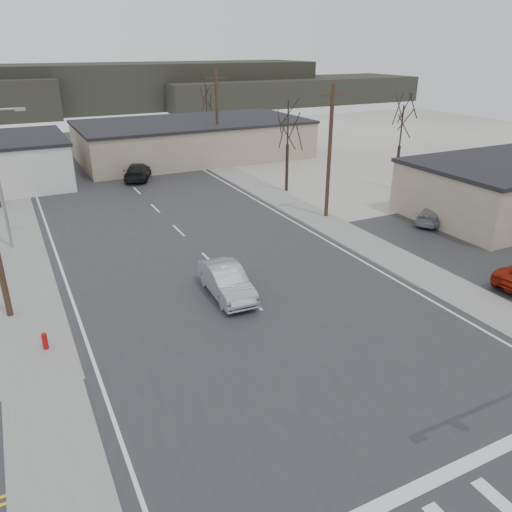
{
  "coord_description": "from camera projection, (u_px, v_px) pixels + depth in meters",
  "views": [
    {
      "loc": [
        -10.31,
        -13.03,
        12.55
      ],
      "look_at": [
        0.21,
        7.87,
        2.6
      ],
      "focal_mm": 35.0,
      "sensor_mm": 36.0,
      "label": 1
    }
  ],
  "objects": [
    {
      "name": "sedan_crossing",
      "position": [
        227.0,
        281.0,
        26.67
      ],
      "size": [
        1.96,
        5.06,
        1.64
      ],
      "primitive_type": "imported",
      "rotation": [
        0.0,
        0.0,
        -0.05
      ],
      "color": "gray",
      "rests_on": "main_road"
    },
    {
      "name": "sidewalk_right",
      "position": [
        303.0,
        211.0,
        40.7
      ],
      "size": [
        3.0,
        90.0,
        0.06
      ],
      "primitive_type": "cube",
      "color": "gray",
      "rests_on": "ground"
    },
    {
      "name": "cross_road",
      "position": [
        340.0,
        385.0,
        19.88
      ],
      "size": [
        90.0,
        10.0,
        0.04
      ],
      "primitive_type": "cube",
      "color": "#29282B",
      "rests_on": "ground"
    },
    {
      "name": "hill_center",
      "position": [
        129.0,
        86.0,
        103.23
      ],
      "size": [
        80.0,
        18.0,
        9.0
      ],
      "primitive_type": "cube",
      "color": "#333026",
      "rests_on": "ground"
    },
    {
      "name": "tree_lot",
      "position": [
        401.0,
        128.0,
        44.88
      ],
      "size": [
        3.52,
        3.52,
        7.84
      ],
      "color": "#31231E",
      "rests_on": "ground"
    },
    {
      "name": "building_right_far",
      "position": [
        193.0,
        139.0,
        59.34
      ],
      "size": [
        26.3,
        14.3,
        4.3
      ],
      "color": "tan",
      "rests_on": "ground"
    },
    {
      "name": "upole_right_b",
      "position": [
        217.0,
        116.0,
        55.47
      ],
      "size": [
        2.2,
        0.3,
        10.0
      ],
      "color": "#42291E",
      "rests_on": "ground"
    },
    {
      "name": "sidewalk_left",
      "position": [
        20.0,
        256.0,
        31.93
      ],
      "size": [
        3.0,
        90.0,
        0.06
      ],
      "primitive_type": "cube",
      "color": "gray",
      "rests_on": "ground"
    },
    {
      "name": "car_far_b",
      "position": [
        90.0,
        144.0,
        63.7
      ],
      "size": [
        2.22,
        4.34,
        1.42
      ],
      "primitive_type": "imported",
      "rotation": [
        0.0,
        0.0,
        0.14
      ],
      "color": "black",
      "rests_on": "main_road"
    },
    {
      "name": "upole_right_a",
      "position": [
        330.0,
        150.0,
        37.39
      ],
      "size": [
        2.2,
        0.3,
        10.0
      ],
      "color": "#42291E",
      "rests_on": "ground"
    },
    {
      "name": "car_far_a",
      "position": [
        138.0,
        171.0,
        49.87
      ],
      "size": [
        4.2,
        5.89,
        1.58
      ],
      "primitive_type": "imported",
      "rotation": [
        0.0,
        0.0,
        2.73
      ],
      "color": "black",
      "rests_on": "main_road"
    },
    {
      "name": "fire_hydrant",
      "position": [
        45.0,
        341.0,
        22.07
      ],
      "size": [
        0.24,
        0.24,
        0.87
      ],
      "color": "#A50C0C",
      "rests_on": "ground"
    },
    {
      "name": "tree_right_far",
      "position": [
        206.0,
        101.0,
        66.65
      ],
      "size": [
        3.52,
        3.52,
        7.84
      ],
      "color": "#31231E",
      "rests_on": "ground"
    },
    {
      "name": "building_lot",
      "position": [
        505.0,
        189.0,
        38.83
      ],
      "size": [
        14.3,
        10.3,
        4.3
      ],
      "color": "tan",
      "rests_on": "ground"
    },
    {
      "name": "hill_right",
      "position": [
        289.0,
        91.0,
        113.47
      ],
      "size": [
        60.0,
        18.0,
        5.5
      ],
      "primitive_type": "cube",
      "color": "#333026",
      "rests_on": "ground"
    },
    {
      "name": "car_parked_silver",
      "position": [
        433.0,
        215.0,
        37.67
      ],
      "size": [
        4.65,
        3.7,
        1.26
      ],
      "primitive_type": "imported",
      "rotation": [
        0.0,
        0.0,
        2.09
      ],
      "color": "gray",
      "rests_on": "parking_lot"
    },
    {
      "name": "streetlight_main",
      "position": [
        0.0,
        172.0,
        31.51
      ],
      "size": [
        2.4,
        0.25,
        9.0
      ],
      "color": "gray",
      "rests_on": "ground"
    },
    {
      "name": "tree_right_mid",
      "position": [
        288.0,
        125.0,
        44.1
      ],
      "size": [
        3.74,
        3.74,
        8.33
      ],
      "color": "#31231E",
      "rests_on": "ground"
    },
    {
      "name": "ground",
      "position": [
        340.0,
        386.0,
        19.89
      ],
      "size": [
        140.0,
        140.0,
        0.0
      ],
      "primitive_type": "plane",
      "color": "silver",
      "rests_on": "ground"
    },
    {
      "name": "main_road",
      "position": [
        204.0,
        255.0,
        32.21
      ],
      "size": [
        18.0,
        110.0,
        0.05
      ],
      "primitive_type": "cube",
      "color": "#29282B",
      "rests_on": "ground"
    }
  ]
}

